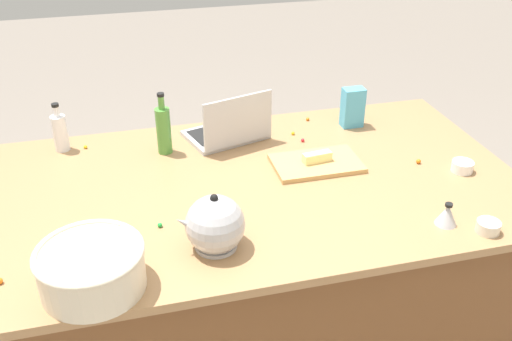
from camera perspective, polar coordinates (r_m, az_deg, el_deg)
name	(u,v)px	position (r m, az deg, el deg)	size (l,w,h in m)	color
island_counter	(256,279)	(2.34, 0.00, -10.65)	(1.91, 1.09, 0.90)	brown
laptop	(229,130)	(2.35, -2.64, 4.05)	(0.36, 0.31, 0.22)	#B7B7BC
mixing_bowl_large	(91,268)	(1.64, -15.98, -9.24)	(0.30, 0.30, 0.13)	beige
bottle_olive	(164,129)	(2.26, -9.14, 4.07)	(0.06, 0.06, 0.25)	#4C8C38
bottle_vinegar	(60,132)	(2.38, -18.83, 3.65)	(0.06, 0.06, 0.20)	white
kettle	(215,225)	(1.72, -4.09, -5.41)	(0.21, 0.18, 0.20)	#ADADB2
cutting_board	(316,163)	(2.19, 6.01, 0.70)	(0.33, 0.21, 0.02)	tan
butter_stick_left	(317,157)	(2.17, 6.06, 1.33)	(0.11, 0.04, 0.04)	#F4E58C
ramekin_small	(488,227)	(1.95, 21.99, -5.19)	(0.07, 0.07, 0.04)	beige
ramekin_medium	(462,166)	(2.27, 19.75, 0.38)	(0.08, 0.08, 0.04)	white
kitchen_timer	(447,214)	(1.94, 18.39, -4.15)	(0.07, 0.07, 0.08)	#B2B2B7
candy_bag	(353,107)	(2.49, 9.54, 6.17)	(0.09, 0.06, 0.17)	#4CA5CC
candy_0	(160,225)	(1.86, -9.49, -5.35)	(0.02, 0.02, 0.02)	green
candy_1	(42,252)	(1.84, -20.43, -7.58)	(0.02, 0.02, 0.02)	green
candy_2	(349,121)	(2.54, 9.21, 4.86)	(0.02, 0.02, 0.02)	blue
candy_3	(85,147)	(2.40, -16.53, 2.25)	(0.01, 0.01, 0.01)	yellow
candy_4	(308,119)	(2.54, 5.14, 5.09)	(0.01, 0.01, 0.01)	orange
candy_5	(293,133)	(2.41, 3.68, 3.70)	(0.01, 0.01, 0.01)	yellow
candy_6	(0,281)	(1.78, -24.03, -9.96)	(0.02, 0.02, 0.02)	orange
candy_7	(419,161)	(2.27, 15.79, 0.88)	(0.02, 0.02, 0.02)	orange
candy_8	(303,140)	(2.36, 4.65, 3.01)	(0.01, 0.01, 0.01)	red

